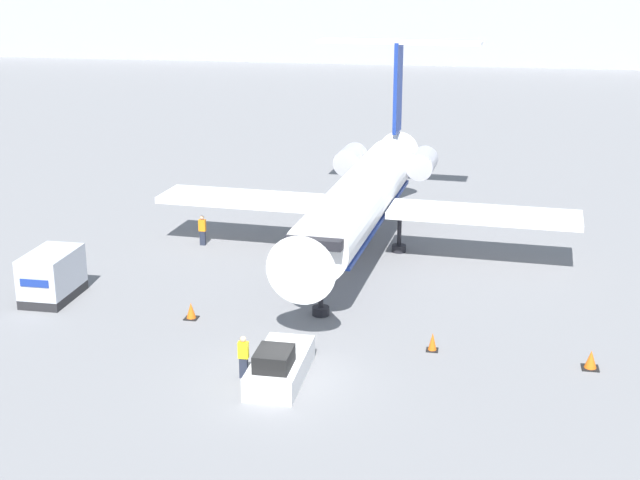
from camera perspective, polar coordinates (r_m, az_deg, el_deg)
ground_plane at (r=34.81m, az=-2.58°, el=-9.33°), size 600.00×600.00×0.00m
terminal_building at (r=150.61m, az=8.15°, el=14.27°), size 180.00×16.80×15.74m
airplane_main at (r=49.19m, az=2.77°, el=2.98°), size 23.66×25.33×10.82m
pushback_tug at (r=35.10m, az=-2.60°, el=-8.02°), size 1.92×4.55×1.64m
luggage_cart at (r=44.82m, az=-16.78°, el=-2.20°), size 2.02×3.43×2.37m
worker_near_tug at (r=35.19m, az=-4.92°, el=-7.41°), size 0.40×0.25×1.76m
worker_by_wing at (r=51.60m, az=-7.54°, el=0.66°), size 0.40×0.25×1.77m
traffic_cone_left at (r=41.27m, az=-8.25°, el=-4.52°), size 0.61×0.61×0.78m
traffic_cone_right at (r=37.90m, az=7.21°, el=-6.49°), size 0.51×0.51×0.80m
traffic_cone_mid at (r=37.65m, az=16.95°, el=-7.35°), size 0.69×0.69×0.78m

